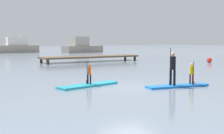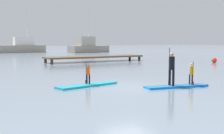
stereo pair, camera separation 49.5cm
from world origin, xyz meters
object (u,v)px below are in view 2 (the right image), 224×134
(paddler_child_front, at_px, (191,73))
(mooring_buoy_mid, at_px, (214,60))
(trawler_grey_distant, at_px, (20,47))
(motor_boat_small_navy, at_px, (88,47))
(paddler_adult, at_px, (172,66))
(paddleboard_near, at_px, (88,85))
(paddleboard_far, at_px, (177,86))
(paddler_child_solo, at_px, (88,73))

(paddler_child_front, relative_size, mooring_buoy_mid, 2.11)
(trawler_grey_distant, height_order, mooring_buoy_mid, trawler_grey_distant)
(motor_boat_small_navy, bearing_deg, paddler_adult, -110.71)
(paddleboard_near, xyz_separation_m, paddleboard_far, (3.67, -2.65, 0.00))
(motor_boat_small_navy, xyz_separation_m, trawler_grey_distant, (-11.90, 6.18, -0.06))
(paddler_child_solo, relative_size, mooring_buoy_mid, 1.99)
(paddleboard_far, relative_size, mooring_buoy_mid, 6.19)
(paddler_child_solo, height_order, trawler_grey_distant, trawler_grey_distant)
(paddleboard_far, distance_m, paddler_adult, 1.06)
(motor_boat_small_navy, relative_size, mooring_buoy_mid, 16.83)
(motor_boat_small_navy, height_order, trawler_grey_distant, trawler_grey_distant)
(trawler_grey_distant, bearing_deg, paddler_adult, -94.87)
(mooring_buoy_mid, bearing_deg, paddler_child_solo, -157.52)
(paddler_child_solo, xyz_separation_m, paddler_child_front, (4.46, -2.84, 0.02))
(paddler_child_front, bearing_deg, paddler_adult, 167.76)
(paddleboard_near, height_order, mooring_buoy_mid, mooring_buoy_mid)
(paddler_child_solo, xyz_separation_m, trawler_grey_distant, (7.49, 46.02, 0.39))
(paddler_adult, relative_size, mooring_buoy_mid, 3.36)
(paddler_child_solo, height_order, paddler_child_front, paddler_child_front)
(paddler_adult, bearing_deg, motor_boat_small_navy, 69.29)
(paddleboard_near, height_order, motor_boat_small_navy, motor_boat_small_navy)
(paddleboard_near, xyz_separation_m, motor_boat_small_navy, (19.41, 39.86, 1.09))
(paddler_child_solo, distance_m, paddler_child_front, 5.29)
(trawler_grey_distant, xyz_separation_m, mooring_buoy_mid, (10.96, -38.39, -0.80))
(paddler_child_solo, bearing_deg, trawler_grey_distant, 80.75)
(paddleboard_near, height_order, trawler_grey_distant, trawler_grey_distant)
(paddler_child_front, bearing_deg, paddler_child_solo, 147.52)
(paddler_child_solo, relative_size, motor_boat_small_navy, 0.12)
(paddleboard_near, distance_m, trawler_grey_distant, 46.66)
(paddleboard_near, distance_m, paddler_adult, 4.36)
(paddleboard_far, bearing_deg, paddler_adult, 167.55)
(paddleboard_near, bearing_deg, paddler_child_front, -32.30)
(paddler_adult, relative_size, trawler_grey_distant, 0.19)
(paddler_child_solo, xyz_separation_m, paddler_adult, (3.35, -2.60, 0.37))
(paddleboard_near, bearing_deg, paddler_adult, -37.57)
(mooring_buoy_mid, bearing_deg, paddler_child_front, -143.17)
(paddler_adult, bearing_deg, paddler_child_front, -12.24)
(paddleboard_far, bearing_deg, motor_boat_small_navy, 69.69)
(paddler_adult, xyz_separation_m, mooring_buoy_mid, (15.10, 10.24, -0.78))
(paddleboard_near, relative_size, paddler_child_solo, 3.26)
(paddleboard_far, distance_m, motor_boat_small_navy, 45.34)
(paddleboard_far, bearing_deg, trawler_grey_distant, 85.50)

